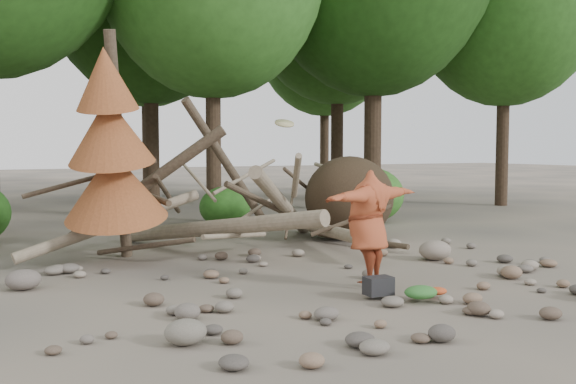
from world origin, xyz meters
name	(u,v)px	position (x,y,z in m)	size (l,w,h in m)	color
ground	(355,284)	(0.00, 0.00, 0.00)	(120.00, 120.00, 0.00)	#514C44
deadfall_pile	(330,201)	(2.02, 4.24, 0.95)	(8.55, 5.24, 3.30)	#332619
dead_conifer	(112,151)	(-3.12, 3.37, 2.11)	(2.06, 2.16, 4.35)	#4C3F30
bush_mid	(225,207)	(0.80, 7.80, 0.56)	(1.40, 1.40, 1.12)	#275C1A
bush_right	(370,195)	(5.00, 7.00, 0.80)	(2.00, 2.00, 1.60)	#316D22
frisbee_thrower	(368,227)	(0.03, -0.32, 0.96)	(2.78, 1.27, 2.53)	#9D4023
backpack	(378,290)	(-0.25, -0.99, 0.13)	(0.40, 0.26, 0.26)	black
cloth_green	(421,296)	(0.17, -1.42, 0.09)	(0.49, 0.41, 0.18)	#2C6729
cloth_orange	(437,294)	(0.54, -1.34, 0.06)	(0.30, 0.25, 0.11)	#AD411D
boulder_front_left	(186,332)	(-3.40, -1.81, 0.14)	(0.48, 0.43, 0.29)	#696357
boulder_mid_right	(435,250)	(2.58, 1.15, 0.19)	(0.65, 0.58, 0.39)	gray
boulder_mid_left	(23,280)	(-4.78, 1.95, 0.16)	(0.53, 0.48, 0.32)	#645B55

